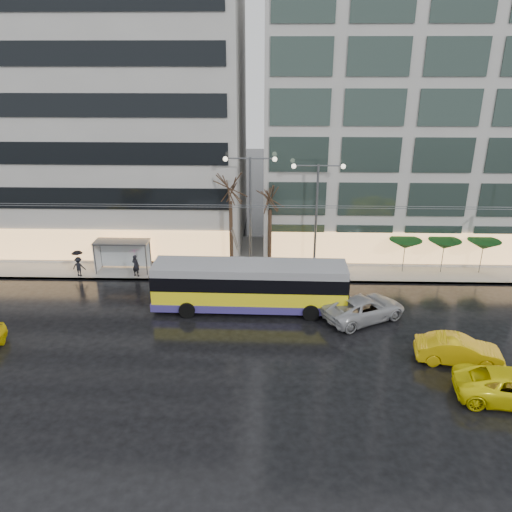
{
  "coord_description": "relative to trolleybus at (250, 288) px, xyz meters",
  "views": [
    {
      "loc": [
        3.47,
        -25.53,
        15.73
      ],
      "look_at": [
        2.6,
        5.0,
        3.69
      ],
      "focal_mm": 35.0,
      "sensor_mm": 36.0,
      "label": 1
    }
  ],
  "objects": [
    {
      "name": "building_right",
      "position": [
        16.8,
        14.45,
        11.04
      ],
      "size": [
        32.0,
        14.0,
        25.0
      ],
      "primitive_type": "cube",
      "color": "#A4A19C",
      "rests_on": "sidewalk"
    },
    {
      "name": "catenary",
      "position": [
        -1.2,
        3.39,
        2.64
      ],
      "size": [
        42.24,
        5.12,
        7.0
      ],
      "color": "#595B60",
      "rests_on": "ground"
    },
    {
      "name": "parasol_a",
      "position": [
        11.8,
        6.45,
        0.84
      ],
      "size": [
        2.5,
        2.5,
        2.65
      ],
      "color": "#595B60",
      "rests_on": "sidewalk"
    },
    {
      "name": "trolleybus",
      "position": [
        0.0,
        0.0,
        0.0
      ],
      "size": [
        12.88,
        5.11,
        5.95
      ],
      "color": "yellow",
      "rests_on": "ground"
    },
    {
      "name": "tree_a",
      "position": [
        -1.7,
        6.45,
        5.48
      ],
      "size": [
        3.2,
        3.2,
        8.4
      ],
      "color": "black",
      "rests_on": "sidewalk"
    },
    {
      "name": "sedan_silver",
      "position": [
        7.46,
        -1.14,
        -0.84
      ],
      "size": [
        6.1,
        4.91,
        1.54
      ],
      "primitive_type": "imported",
      "rotation": [
        0.0,
        0.0,
        2.07
      ],
      "color": "#A4A4A9",
      "rests_on": "ground"
    },
    {
      "name": "street_lamp_far",
      "position": [
        4.8,
        6.25,
        4.1
      ],
      "size": [
        3.96,
        0.36,
        8.53
      ],
      "color": "#595B60",
      "rests_on": "sidewalk"
    },
    {
      "name": "tree_b",
      "position": [
        1.3,
        6.65,
        4.79
      ],
      "size": [
        3.2,
        3.2,
        7.7
      ],
      "color": "black",
      "rests_on": "sidewalk"
    },
    {
      "name": "building_left",
      "position": [
        -18.2,
        14.45,
        9.54
      ],
      "size": [
        34.0,
        14.0,
        22.0
      ],
      "primitive_type": "cube",
      "color": "#A4A19C",
      "rests_on": "sidewalk"
    },
    {
      "name": "pedestrian_b",
      "position": [
        -8.53,
        7.57,
        -0.57
      ],
      "size": [
        0.87,
        0.68,
        1.78
      ],
      "color": "black",
      "rests_on": "sidewalk"
    },
    {
      "name": "parasol_b",
      "position": [
        14.8,
        6.45,
        0.84
      ],
      "size": [
        2.5,
        2.5,
        2.65
      ],
      "color": "#595B60",
      "rests_on": "sidewalk"
    },
    {
      "name": "kerb",
      "position": [
        -0.2,
        4.5,
        -1.54
      ],
      "size": [
        80.0,
        0.1,
        0.15
      ],
      "primitive_type": "cube",
      "color": "slate",
      "rests_on": "ground"
    },
    {
      "name": "parasol_c",
      "position": [
        17.8,
        6.45,
        0.84
      ],
      "size": [
        2.5,
        2.5,
        2.65
      ],
      "color": "#595B60",
      "rests_on": "sidewalk"
    },
    {
      "name": "taxi_b",
      "position": [
        11.81,
        -6.03,
        -0.85
      ],
      "size": [
        4.83,
        2.3,
        1.53
      ],
      "primitive_type": "imported",
      "rotation": [
        0.0,
        0.0,
        1.42
      ],
      "color": "gold",
      "rests_on": "ground"
    },
    {
      "name": "street_lamp_near",
      "position": [
        -0.2,
        6.25,
        4.38
      ],
      "size": [
        3.96,
        0.36,
        9.03
      ],
      "color": "#595B60",
      "rests_on": "sidewalk"
    },
    {
      "name": "bus_shelter",
      "position": [
        -10.58,
        6.14,
        0.35
      ],
      "size": [
        4.2,
        1.6,
        2.51
      ],
      "color": "#595B60",
      "rests_on": "sidewalk"
    },
    {
      "name": "pedestrian_c",
      "position": [
        -13.35,
        4.85,
        -0.34
      ],
      "size": [
        1.06,
        0.9,
        2.11
      ],
      "color": "black",
      "rests_on": "sidewalk"
    },
    {
      "name": "pedestrian_a",
      "position": [
        -8.98,
        4.99,
        -0.02
      ],
      "size": [
        1.27,
        1.27,
        2.19
      ],
      "color": "black",
      "rests_on": "sidewalk"
    },
    {
      "name": "ground",
      "position": [
        -2.2,
        -4.55,
        -1.61
      ],
      "size": [
        140.0,
        140.0,
        0.0
      ],
      "primitive_type": "plane",
      "color": "black",
      "rests_on": "ground"
    },
    {
      "name": "sidewalk",
      "position": [
        -0.2,
        9.45,
        -1.54
      ],
      "size": [
        80.0,
        10.0,
        0.15
      ],
      "primitive_type": "cube",
      "color": "gray",
      "rests_on": "ground"
    }
  ]
}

